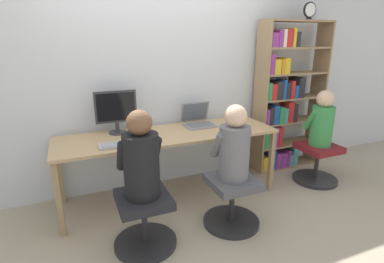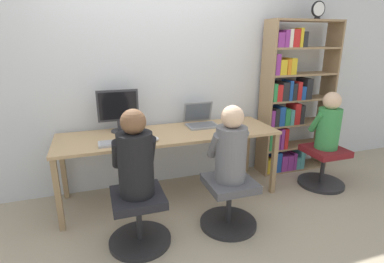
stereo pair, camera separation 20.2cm
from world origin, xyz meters
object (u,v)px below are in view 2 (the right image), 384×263
object	(u,v)px
person_at_monitor	(135,157)
office_chair_side	(323,165)
office_chair_left	(139,217)
office_chair_right	(229,201)
person_near_shelf	(329,123)
bookshelf	(290,103)
person_at_laptop	(231,147)
desktop_monitor	(118,110)
desk_clock	(318,9)
keyboard	(123,142)
laptop	(201,121)

from	to	relation	value
person_at_monitor	office_chair_side	size ratio (longest dim) A/B	1.34
office_chair_left	office_chair_right	distance (m)	0.82
office_chair_right	person_near_shelf	size ratio (longest dim) A/B	0.81
office_chair_left	bookshelf	world-z (taller)	bookshelf
person_at_laptop	office_chair_side	bearing A→B (deg)	15.31
desktop_monitor	person_near_shelf	size ratio (longest dim) A/B	0.68
office_chair_right	desk_clock	size ratio (longest dim) A/B	2.67
desktop_monitor	office_chair_left	world-z (taller)	desktop_monitor
bookshelf	desk_clock	bearing A→B (deg)	-15.42
office_chair_left	person_near_shelf	size ratio (longest dim) A/B	0.81
office_chair_right	office_chair_side	size ratio (longest dim) A/B	1.00
desktop_monitor	person_at_monitor	size ratio (longest dim) A/B	0.63
desktop_monitor	keyboard	distance (m)	0.45
desktop_monitor	keyboard	size ratio (longest dim) A/B	0.99
office_chair_right	bookshelf	xyz separation A→B (m)	(1.23, 0.89, 0.65)
laptop	office_chair_side	distance (m)	1.54
keyboard	person_at_laptop	size ratio (longest dim) A/B	0.67
desktop_monitor	office_chair_right	bearing A→B (deg)	-47.22
person_at_laptop	person_near_shelf	distance (m)	1.45
laptop	person_at_monitor	xyz separation A→B (m)	(-0.86, -0.86, -0.00)
desk_clock	office_chair_side	world-z (taller)	desk_clock
laptop	desk_clock	distance (m)	1.85
person_at_monitor	person_near_shelf	size ratio (longest dim) A/B	1.08
laptop	person_at_laptop	xyz separation A→B (m)	(-0.04, -0.87, -0.01)
office_chair_side	person_near_shelf	xyz separation A→B (m)	(0.00, 0.00, 0.52)
desktop_monitor	keyboard	xyz separation A→B (m)	(-0.01, -0.39, -0.22)
bookshelf	laptop	bearing A→B (deg)	-178.97
desktop_monitor	laptop	size ratio (longest dim) A/B	1.31
desktop_monitor	keyboard	world-z (taller)	desktop_monitor
office_chair_right	person_near_shelf	xyz separation A→B (m)	(1.40, 0.39, 0.52)
office_chair_right	person_at_monitor	bearing A→B (deg)	179.05
office_chair_left	bookshelf	distance (m)	2.33
office_chair_left	office_chair_right	size ratio (longest dim) A/B	1.00
person_near_shelf	bookshelf	bearing A→B (deg)	108.39
person_at_laptop	person_near_shelf	world-z (taller)	person_at_laptop
person_at_laptop	person_near_shelf	xyz separation A→B (m)	(1.40, 0.39, -0.01)
office_chair_side	bookshelf	bearing A→B (deg)	108.24
person_at_monitor	person_at_laptop	size ratio (longest dim) A/B	1.04
bookshelf	office_chair_side	distance (m)	0.84
desktop_monitor	person_near_shelf	xyz separation A→B (m)	(2.25, -0.53, -0.20)
laptop	office_chair_right	distance (m)	1.02
office_chair_left	person_at_monitor	bearing A→B (deg)	90.00
office_chair_left	person_at_laptop	bearing A→B (deg)	-0.28
person_at_laptop	bookshelf	bearing A→B (deg)	35.89
keyboard	office_chair_right	world-z (taller)	keyboard
office_chair_left	person_at_laptop	xyz separation A→B (m)	(0.82, -0.00, 0.52)
person_at_monitor	person_at_laptop	world-z (taller)	person_at_monitor
office_chair_left	desk_clock	distance (m)	2.97
laptop	person_near_shelf	xyz separation A→B (m)	(1.35, -0.48, -0.02)
bookshelf	office_chair_side	world-z (taller)	bookshelf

